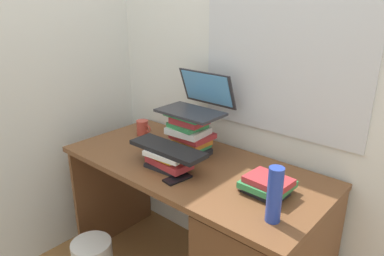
# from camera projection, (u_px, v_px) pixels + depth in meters

# --- Properties ---
(wall_back) EXTENTS (6.00, 0.06, 2.60)m
(wall_back) POSITION_uv_depth(u_px,v_px,m) (237.00, 54.00, 1.95)
(wall_back) COLOR silver
(wall_back) RESTS_ON ground
(wall_left) EXTENTS (0.05, 6.00, 2.60)m
(wall_left) POSITION_uv_depth(u_px,v_px,m) (82.00, 46.00, 2.26)
(wall_left) COLOR silver
(wall_left) RESTS_ON ground
(desk) EXTENTS (1.42, 0.66, 0.77)m
(desk) POSITION_uv_depth(u_px,v_px,m) (244.00, 251.00, 1.75)
(desk) COLOR brown
(desk) RESTS_ON ground
(book_stack_tall) EXTENTS (0.25, 0.20, 0.23)m
(book_stack_tall) POSITION_uv_depth(u_px,v_px,m) (190.00, 133.00, 1.96)
(book_stack_tall) COLOR black
(book_stack_tall) RESTS_ON desk
(book_stack_keyboard_riser) EXTENTS (0.25, 0.16, 0.10)m
(book_stack_keyboard_riser) POSITION_uv_depth(u_px,v_px,m) (168.00, 160.00, 1.80)
(book_stack_keyboard_riser) COLOR black
(book_stack_keyboard_riser) RESTS_ON desk
(book_stack_side) EXTENTS (0.21, 0.19, 0.08)m
(book_stack_side) POSITION_uv_depth(u_px,v_px,m) (267.00, 185.00, 1.57)
(book_stack_side) COLOR black
(book_stack_side) RESTS_ON desk
(laptop) EXTENTS (0.35, 0.29, 0.21)m
(laptop) POSITION_uv_depth(u_px,v_px,m) (197.00, 102.00, 1.95)
(laptop) COLOR #2D2D33
(laptop) RESTS_ON book_stack_tall
(keyboard) EXTENTS (0.42, 0.14, 0.02)m
(keyboard) POSITION_uv_depth(u_px,v_px,m) (168.00, 149.00, 1.79)
(keyboard) COLOR black
(keyboard) RESTS_ON book_stack_keyboard_riser
(computer_mouse) EXTENTS (0.06, 0.10, 0.04)m
(computer_mouse) POSITION_uv_depth(u_px,v_px,m) (245.00, 184.00, 1.63)
(computer_mouse) COLOR #A5A8AD
(computer_mouse) RESTS_ON desk
(mug) EXTENTS (0.11, 0.07, 0.09)m
(mug) POSITION_uv_depth(u_px,v_px,m) (143.00, 128.00, 2.25)
(mug) COLOR #B23F33
(mug) RESTS_ON desk
(water_bottle) EXTENTS (0.06, 0.06, 0.23)m
(water_bottle) POSITION_uv_depth(u_px,v_px,m) (275.00, 195.00, 1.36)
(water_bottle) COLOR #263FA5
(water_bottle) RESTS_ON desk
(cell_phone) EXTENTS (0.08, 0.14, 0.01)m
(cell_phone) POSITION_uv_depth(u_px,v_px,m) (178.00, 178.00, 1.71)
(cell_phone) COLOR black
(cell_phone) RESTS_ON desk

